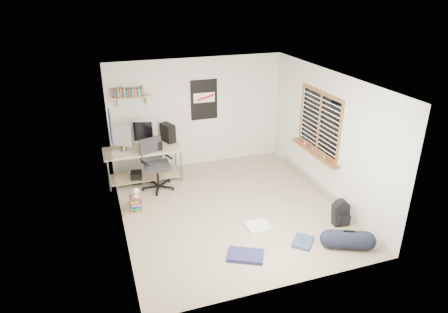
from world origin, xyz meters
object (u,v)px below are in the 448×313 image
object	(u,v)px
office_chair	(157,167)
book_stack	(136,203)
duffel_bag	(348,240)
backpack	(340,214)
desk	(144,165)

from	to	relation	value
office_chair	book_stack	bearing A→B (deg)	-145.91
duffel_bag	book_stack	bearing A→B (deg)	168.15
office_chair	duffel_bag	xyz separation A→B (m)	(2.55, -3.04, -0.35)
backpack	duffel_bag	bearing A→B (deg)	-105.28
backpack	duffel_bag	xyz separation A→B (m)	(-0.28, -0.63, -0.06)
backpack	book_stack	size ratio (longest dim) A/B	0.83
backpack	book_stack	distance (m)	3.77
desk	backpack	bearing A→B (deg)	-34.64
duffel_bag	book_stack	xyz separation A→B (m)	(-3.10, 2.29, 0.01)
desk	duffel_bag	bearing A→B (deg)	-43.06
desk	duffel_bag	size ratio (longest dim) A/B	2.71
desk	book_stack	bearing A→B (deg)	-97.04
office_chair	backpack	size ratio (longest dim) A/B	2.90
desk	duffel_bag	xyz separation A→B (m)	(2.76, -3.52, -0.22)
backpack	duffel_bag	distance (m)	0.70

